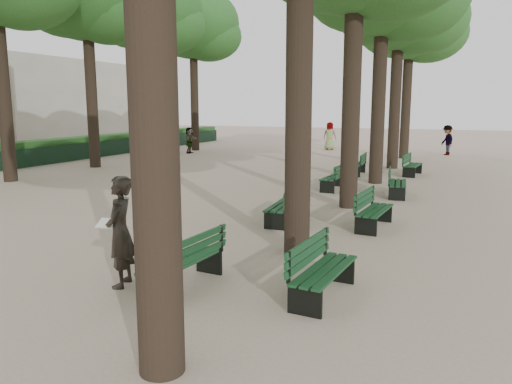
% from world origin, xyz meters
% --- Properties ---
extents(ground, '(120.00, 120.00, 0.00)m').
position_xyz_m(ground, '(0.00, 0.00, 0.00)').
color(ground, tan).
rests_on(ground, ground).
extents(tree_central_4, '(6.00, 6.00, 9.95)m').
position_xyz_m(tree_central_4, '(1.50, 18.00, 7.65)').
color(tree_central_4, '#33261C').
rests_on(tree_central_4, ground).
extents(tree_central_5, '(6.00, 6.00, 9.95)m').
position_xyz_m(tree_central_5, '(1.50, 23.00, 7.65)').
color(tree_central_5, '#33261C').
rests_on(tree_central_5, ground).
extents(tree_far_4, '(6.00, 6.00, 10.45)m').
position_xyz_m(tree_far_4, '(-12.00, 18.00, 8.14)').
color(tree_far_4, '#33261C').
rests_on(tree_far_4, ground).
extents(tree_far_5, '(6.00, 6.00, 10.45)m').
position_xyz_m(tree_far_5, '(-12.00, 23.00, 8.14)').
color(tree_far_5, '#33261C').
rests_on(tree_far_5, ground).
extents(bench_left_0, '(0.72, 1.84, 0.92)m').
position_xyz_m(bench_left_0, '(0.37, 0.40, 0.27)').
color(bench_left_0, black).
rests_on(bench_left_0, ground).
extents(bench_left_1, '(0.69, 1.83, 0.92)m').
position_xyz_m(bench_left_1, '(0.37, 5.39, 0.27)').
color(bench_left_1, black).
rests_on(bench_left_1, ground).
extents(bench_left_2, '(0.67, 1.83, 0.92)m').
position_xyz_m(bench_left_2, '(0.37, 10.88, 0.27)').
color(bench_left_2, black).
rests_on(bench_left_2, ground).
extents(bench_left_3, '(0.64, 1.82, 0.92)m').
position_xyz_m(bench_left_3, '(0.37, 15.13, 0.27)').
color(bench_left_3, black).
rests_on(bench_left_3, ground).
extents(bench_right_0, '(0.73, 1.84, 0.92)m').
position_xyz_m(bench_right_0, '(2.63, 0.84, 0.27)').
color(bench_right_0, black).
rests_on(bench_right_0, ground).
extents(bench_right_1, '(0.72, 1.84, 0.92)m').
position_xyz_m(bench_right_1, '(2.63, 5.69, 0.27)').
color(bench_right_1, black).
rests_on(bench_right_1, ground).
extents(bench_right_2, '(0.76, 1.85, 0.92)m').
position_xyz_m(bench_right_2, '(2.63, 10.37, 0.27)').
color(bench_right_2, black).
rests_on(bench_right_2, ground).
extents(bench_right_3, '(0.74, 1.85, 0.92)m').
position_xyz_m(bench_right_3, '(2.63, 15.78, 0.27)').
color(bench_right_3, black).
rests_on(bench_right_3, ground).
extents(man_with_map, '(0.72, 0.82, 1.85)m').
position_xyz_m(man_with_map, '(-0.61, 0.07, 0.93)').
color(man_with_map, black).
rests_on(man_with_map, ground).
extents(pedestrian_e, '(0.50, 1.53, 1.62)m').
position_xyz_m(pedestrian_e, '(-11.30, 20.99, 0.81)').
color(pedestrian_e, '#262628').
rests_on(pedestrian_e, ground).
extents(pedestrian_a, '(0.88, 0.93, 1.87)m').
position_xyz_m(pedestrian_a, '(-4.75, 22.03, 0.94)').
color(pedestrian_a, '#262628').
rests_on(pedestrian_a, ground).
extents(pedestrian_d, '(0.93, 0.42, 1.87)m').
position_xyz_m(pedestrian_d, '(-3.74, 26.68, 0.94)').
color(pedestrian_d, '#262628').
rests_on(pedestrian_d, ground).
extents(pedestrian_b, '(0.86, 1.20, 1.80)m').
position_xyz_m(pedestrian_b, '(3.71, 25.86, 0.90)').
color(pedestrian_b, '#262628').
rests_on(pedestrian_b, ground).
extents(fence, '(0.08, 42.00, 0.90)m').
position_xyz_m(fence, '(-15.00, 11.00, 0.45)').
color(fence, black).
rests_on(fence, ground).
extents(hedge, '(1.20, 42.00, 1.20)m').
position_xyz_m(hedge, '(-15.70, 11.00, 0.60)').
color(hedge, '#1C4919').
rests_on(hedge, ground).
extents(building_far, '(12.00, 16.00, 7.00)m').
position_xyz_m(building_far, '(-33.00, 30.00, 3.50)').
color(building_far, '#B7B2A3').
rests_on(building_far, ground).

